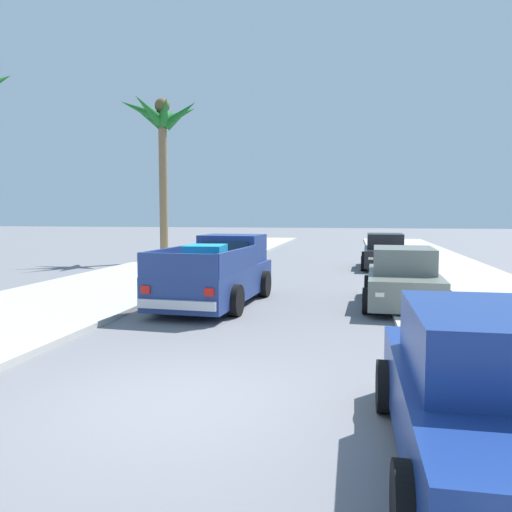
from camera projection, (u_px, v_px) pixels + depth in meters
ground_plane at (178, 402)px, 6.58m from camera, size 160.00×160.00×0.00m
sidewalk_left at (143, 276)px, 19.37m from camera, size 5.03×60.00×0.12m
sidewalk_right at (456, 284)px, 17.26m from camera, size 5.03×60.00×0.12m
curb_left at (171, 277)px, 19.16m from camera, size 0.16×60.00×0.10m
curb_right at (422, 283)px, 17.47m from camera, size 0.16×60.00×0.10m
pickup_truck at (217, 274)px, 13.79m from camera, size 2.45×5.32×1.80m
car_left_near at (385, 252)px, 22.62m from camera, size 2.11×4.30×1.54m
car_right_near at (494, 397)px, 4.79m from camera, size 2.03×4.26×1.54m
car_left_mid at (403, 279)px, 13.38m from camera, size 2.14×4.31×1.54m
palm_tree_left_mid at (162, 128)px, 25.06m from camera, size 3.83×3.99×8.05m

